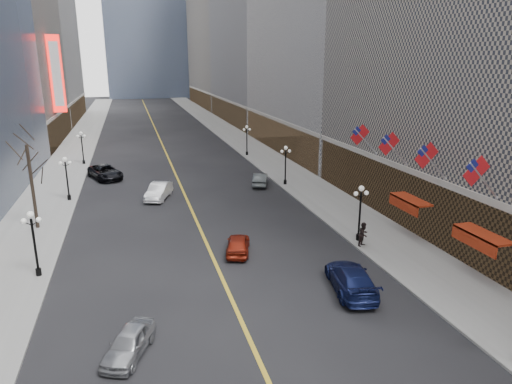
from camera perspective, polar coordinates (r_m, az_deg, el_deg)
sidewalk_east at (r=74.53m, az=-0.26°, el=5.28°), size 6.00×230.00×0.15m
sidewalk_west at (r=72.55m, az=-22.17°, el=3.80°), size 6.00×230.00×0.15m
lane_line at (r=82.03m, az=-11.66°, el=5.90°), size 0.25×200.00×0.02m
bldg_east_c at (r=112.75m, az=2.93°, el=21.19°), size 26.60×40.60×48.80m
bldg_east_d at (r=154.69m, az=-2.43°, el=22.38°), size 26.60×46.60×62.80m
streetlamp_east_1 at (r=36.75m, az=12.90°, el=-1.88°), size 1.26×0.44×4.52m
streetlamp_east_2 at (r=52.72m, az=3.71°, el=3.89°), size 1.26×0.44×4.52m
streetlamp_east_3 at (r=69.68m, az=-1.15°, el=6.88°), size 1.26×0.44×4.52m
streetlamp_west_1 at (r=33.26m, az=-26.05°, el=-5.07°), size 1.26×0.44×4.52m
streetlamp_west_2 at (r=50.34m, az=-22.61°, el=2.09°), size 1.26×0.44×4.52m
streetlamp_west_3 at (r=67.90m, az=-20.93°, el=5.60°), size 1.26×0.44×4.52m
flag_2 at (r=31.28m, az=26.03°, el=2.09°), size 2.87×0.12×2.87m
flag_3 at (r=35.07m, az=20.73°, el=4.04°), size 2.87×0.12×2.87m
flag_4 at (r=39.14m, az=16.48°, el=5.57°), size 2.87×0.12×2.87m
flag_5 at (r=43.40m, az=13.04°, el=6.78°), size 2.87×0.12×2.87m
awning_b at (r=32.94m, az=26.19°, el=-4.96°), size 1.40×4.00×0.93m
awning_c at (r=38.88m, az=18.52°, el=-1.06°), size 1.40×4.00×0.93m
theatre_marquee at (r=81.40m, az=-23.67°, el=13.34°), size 2.00×0.55×12.00m
tree_west_far at (r=42.22m, az=-26.58°, el=3.80°), size 3.60×3.60×7.92m
car_nb_near at (r=24.30m, az=-15.59°, el=-17.71°), size 3.09×4.28×1.35m
car_nb_mid at (r=48.98m, az=-12.05°, el=0.12°), size 3.38×5.34×1.66m
car_nb_far at (r=59.04m, az=-18.31°, el=2.38°), size 4.86×6.76×1.71m
car_sb_near at (r=29.68m, az=11.80°, el=-10.54°), size 3.41×6.14×1.68m
car_sb_mid at (r=34.52m, az=-2.26°, el=-6.53°), size 2.79×4.49×1.43m
car_sb_far at (r=53.13m, az=0.53°, el=1.62°), size 2.95×4.73×1.47m
ped_east_walk at (r=36.30m, az=13.30°, el=-5.16°), size 1.05×0.91×1.90m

